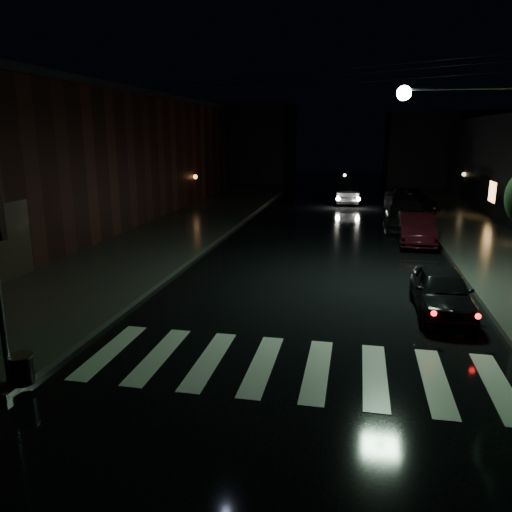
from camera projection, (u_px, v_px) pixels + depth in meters
The scene contains 13 objects.
ground at pixel (150, 365), 10.87m from camera, with size 120.00×120.00×0.00m, color black.
sidewalk_left at pixel (168, 232), 25.14m from camera, with size 6.00×44.00×0.15m, color #282826.
sidewalk_right at pixel (486, 245), 22.24m from camera, with size 4.00×44.00×0.15m, color #282826.
building_left at pixel (59, 160), 27.58m from camera, with size 10.00×36.00×7.00m, color black.
building_far_left at pixel (227, 142), 54.67m from camera, with size 14.00×10.00×8.00m, color black.
building_far_right at pixel (458, 148), 50.15m from camera, with size 14.00×10.00×7.00m, color black.
crosswalk at pixel (289, 367), 10.76m from camera, with size 9.00×3.00×0.01m, color beige.
signal_pole_corner at pixel (10, 315), 9.53m from camera, with size 0.68×0.61×4.20m.
parked_car_a at pixel (442, 291), 13.95m from camera, with size 1.50×3.73×1.27m, color black.
parked_car_b at pixel (416, 229), 22.70m from camera, with size 1.50×4.30×1.42m, color black.
parked_car_c at pixel (405, 213), 26.60m from camera, with size 2.16×5.31×1.54m, color black.
parked_car_d at pixel (410, 200), 32.06m from camera, with size 2.45×5.32×1.48m, color black.
oncoming_car at pixel (346, 193), 35.87m from camera, with size 1.54×4.42×1.46m, color black.
Camera 1 is at (4.26, -9.32, 4.91)m, focal length 35.00 mm.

